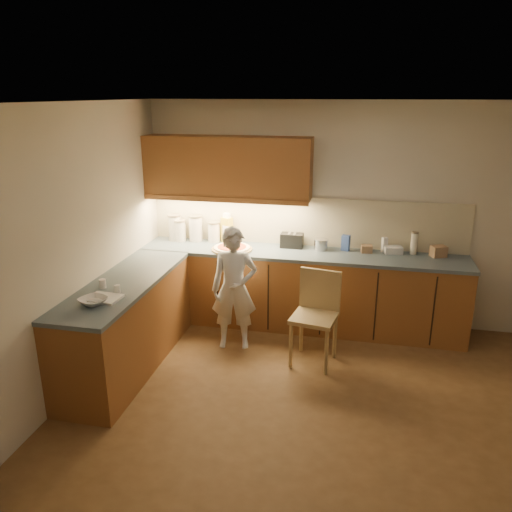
# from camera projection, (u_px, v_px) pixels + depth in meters

# --- Properties ---
(room) EXTENTS (4.54, 4.50, 2.62)m
(room) POSITION_uv_depth(u_px,v_px,m) (324.00, 227.00, 3.87)
(room) COLOR brown
(room) RESTS_ON ground
(l_counter) EXTENTS (3.77, 2.62, 0.92)m
(l_counter) POSITION_uv_depth(u_px,v_px,m) (246.00, 300.00, 5.59)
(l_counter) COLOR brown
(l_counter) RESTS_ON ground
(backsplash) EXTENTS (3.75, 0.02, 0.58)m
(backsplash) POSITION_uv_depth(u_px,v_px,m) (305.00, 222.00, 5.93)
(backsplash) COLOR #C1B896
(backsplash) RESTS_ON l_counter
(upper_cabinets) EXTENTS (1.95, 0.36, 0.73)m
(upper_cabinets) POSITION_uv_depth(u_px,v_px,m) (227.00, 167.00, 5.76)
(upper_cabinets) COLOR brown
(upper_cabinets) RESTS_ON ground
(pizza_on_board) EXTENTS (0.48, 0.48, 0.19)m
(pizza_on_board) POSITION_uv_depth(u_px,v_px,m) (232.00, 248.00, 5.82)
(pizza_on_board) COLOR tan
(pizza_on_board) RESTS_ON l_counter
(child) EXTENTS (0.54, 0.40, 1.34)m
(child) POSITION_uv_depth(u_px,v_px,m) (234.00, 289.00, 5.33)
(child) COLOR silver
(child) RESTS_ON ground
(wooden_chair) EXTENTS (0.50, 0.50, 0.96)m
(wooden_chair) POSITION_uv_depth(u_px,v_px,m) (316.00, 310.00, 5.09)
(wooden_chair) COLOR tan
(wooden_chair) RESTS_ON ground
(mixing_bowl) EXTENTS (0.30, 0.30, 0.06)m
(mixing_bowl) POSITION_uv_depth(u_px,v_px,m) (93.00, 301.00, 4.32)
(mixing_bowl) COLOR silver
(mixing_bowl) RESTS_ON l_counter
(canister_a) EXTENTS (0.16, 0.16, 0.33)m
(canister_a) POSITION_uv_depth(u_px,v_px,m) (175.00, 227.00, 6.16)
(canister_a) COLOR beige
(canister_a) RESTS_ON l_counter
(canister_b) EXTENTS (0.15, 0.15, 0.27)m
(canister_b) POSITION_uv_depth(u_px,v_px,m) (180.00, 230.00, 6.15)
(canister_b) COLOR white
(canister_b) RESTS_ON l_counter
(canister_c) EXTENTS (0.17, 0.17, 0.32)m
(canister_c) POSITION_uv_depth(u_px,v_px,m) (196.00, 228.00, 6.14)
(canister_c) COLOR white
(canister_c) RESTS_ON l_counter
(canister_d) EXTENTS (0.15, 0.15, 0.25)m
(canister_d) POSITION_uv_depth(u_px,v_px,m) (214.00, 232.00, 6.11)
(canister_d) COLOR white
(canister_d) RESTS_ON l_counter
(oil_jug) EXTENTS (0.15, 0.13, 0.37)m
(oil_jug) POSITION_uv_depth(u_px,v_px,m) (227.00, 229.00, 6.08)
(oil_jug) COLOR gold
(oil_jug) RESTS_ON l_counter
(toaster) EXTENTS (0.27, 0.15, 0.17)m
(toaster) POSITION_uv_depth(u_px,v_px,m) (292.00, 240.00, 5.90)
(toaster) COLOR black
(toaster) RESTS_ON l_counter
(steel_pot) EXTENTS (0.17, 0.17, 0.13)m
(steel_pot) POSITION_uv_depth(u_px,v_px,m) (321.00, 244.00, 5.81)
(steel_pot) COLOR #B3B3B8
(steel_pot) RESTS_ON l_counter
(blue_box) EXTENTS (0.11, 0.09, 0.18)m
(blue_box) POSITION_uv_depth(u_px,v_px,m) (346.00, 243.00, 5.78)
(blue_box) COLOR #34509E
(blue_box) RESTS_ON l_counter
(card_box_a) EXTENTS (0.13, 0.10, 0.09)m
(card_box_a) POSITION_uv_depth(u_px,v_px,m) (367.00, 249.00, 5.72)
(card_box_a) COLOR #A27B57
(card_box_a) RESTS_ON l_counter
(white_bottle) EXTENTS (0.07, 0.07, 0.17)m
(white_bottle) POSITION_uv_depth(u_px,v_px,m) (385.00, 245.00, 5.73)
(white_bottle) COLOR white
(white_bottle) RESTS_ON l_counter
(flat_pack) EXTENTS (0.22, 0.18, 0.08)m
(flat_pack) POSITION_uv_depth(u_px,v_px,m) (393.00, 250.00, 5.70)
(flat_pack) COLOR silver
(flat_pack) RESTS_ON l_counter
(tall_jar) EXTENTS (0.08, 0.08, 0.26)m
(tall_jar) POSITION_uv_depth(u_px,v_px,m) (414.00, 243.00, 5.64)
(tall_jar) COLOR white
(tall_jar) RESTS_ON l_counter
(card_box_b) EXTENTS (0.19, 0.18, 0.12)m
(card_box_b) POSITION_uv_depth(u_px,v_px,m) (438.00, 251.00, 5.57)
(card_box_b) COLOR #A37B57
(card_box_b) RESTS_ON l_counter
(dough_cloth) EXTENTS (0.30, 0.25, 0.02)m
(dough_cloth) POSITION_uv_depth(u_px,v_px,m) (104.00, 298.00, 4.43)
(dough_cloth) COLOR silver
(dough_cloth) RESTS_ON l_counter
(spice_jar_a) EXTENTS (0.07, 0.07, 0.09)m
(spice_jar_a) POSITION_uv_depth(u_px,v_px,m) (103.00, 284.00, 4.68)
(spice_jar_a) COLOR white
(spice_jar_a) RESTS_ON l_counter
(spice_jar_b) EXTENTS (0.05, 0.05, 0.07)m
(spice_jar_b) POSITION_uv_depth(u_px,v_px,m) (117.00, 289.00, 4.57)
(spice_jar_b) COLOR silver
(spice_jar_b) RESTS_ON l_counter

